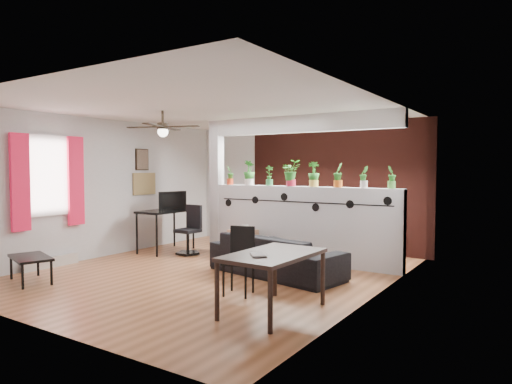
% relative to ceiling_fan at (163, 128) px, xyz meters
% --- Properties ---
extents(room_shell, '(6.30, 7.10, 2.90)m').
position_rel_ceiling_fan_xyz_m(room_shell, '(0.80, 0.30, -1.01)').
color(room_shell, brown).
rests_on(room_shell, ground).
extents(partition_wall, '(3.60, 0.18, 1.35)m').
position_rel_ceiling_fan_xyz_m(partition_wall, '(1.60, 1.80, -1.64)').
color(partition_wall, '#BCBCC1').
rests_on(partition_wall, ground).
extents(ceiling_header, '(3.60, 0.18, 0.30)m').
position_rel_ceiling_fan_xyz_m(ceiling_header, '(1.60, 1.80, 0.14)').
color(ceiling_header, silver).
rests_on(ceiling_header, room_shell).
extents(pier_column, '(0.22, 0.20, 2.60)m').
position_rel_ceiling_fan_xyz_m(pier_column, '(-0.31, 1.80, -1.01)').
color(pier_column, '#BCBCC1').
rests_on(pier_column, ground).
extents(brick_panel, '(3.90, 0.05, 2.60)m').
position_rel_ceiling_fan_xyz_m(brick_panel, '(1.60, 3.27, -1.01)').
color(brick_panel, '#94362B').
rests_on(brick_panel, ground).
extents(vine_decal, '(3.31, 0.01, 0.30)m').
position_rel_ceiling_fan_xyz_m(vine_decal, '(1.60, 1.70, -1.23)').
color(vine_decal, black).
rests_on(vine_decal, partition_wall).
extents(window_assembly, '(0.09, 1.30, 1.55)m').
position_rel_ceiling_fan_xyz_m(window_assembly, '(-1.76, -0.90, -0.81)').
color(window_assembly, white).
rests_on(window_assembly, room_shell).
extents(baseboard_heater, '(0.08, 1.00, 0.18)m').
position_rel_ceiling_fan_xyz_m(baseboard_heater, '(-1.74, -0.90, -2.22)').
color(baseboard_heater, silver).
rests_on(baseboard_heater, ground).
extents(corkboard, '(0.03, 0.60, 0.45)m').
position_rel_ceiling_fan_xyz_m(corkboard, '(-1.78, 1.25, -0.96)').
color(corkboard, olive).
rests_on(corkboard, room_shell).
extents(framed_art, '(0.03, 0.34, 0.44)m').
position_rel_ceiling_fan_xyz_m(framed_art, '(-1.78, 1.20, -0.46)').
color(framed_art, '#8C7259').
rests_on(framed_art, room_shell).
extents(ceiling_fan, '(1.19, 1.19, 0.43)m').
position_rel_ceiling_fan_xyz_m(ceiling_fan, '(0.00, 0.00, 0.00)').
color(ceiling_fan, black).
rests_on(ceiling_fan, room_shell).
extents(potted_plant_0, '(0.15, 0.19, 0.37)m').
position_rel_ceiling_fan_xyz_m(potted_plant_0, '(0.02, 1.80, -0.77)').
color(potted_plant_0, red).
rests_on(potted_plant_0, partition_wall).
extents(potted_plant_1, '(0.25, 0.21, 0.47)m').
position_rel_ceiling_fan_xyz_m(potted_plant_1, '(0.47, 1.80, -0.72)').
color(potted_plant_1, white).
rests_on(potted_plant_1, partition_wall).
extents(potted_plant_2, '(0.22, 0.19, 0.38)m').
position_rel_ceiling_fan_xyz_m(potted_plant_2, '(0.92, 1.80, -0.76)').
color(potted_plant_2, '#318846').
rests_on(potted_plant_2, partition_wall).
extents(potted_plant_3, '(0.31, 0.31, 0.47)m').
position_rel_ceiling_fan_xyz_m(potted_plant_3, '(1.37, 1.80, -0.72)').
color(potted_plant_3, '#B51D36').
rests_on(potted_plant_3, partition_wall).
extents(potted_plant_4, '(0.28, 0.26, 0.44)m').
position_rel_ceiling_fan_xyz_m(potted_plant_4, '(1.83, 1.80, -0.73)').
color(potted_plant_4, gold).
rests_on(potted_plant_4, partition_wall).
extents(potted_plant_5, '(0.17, 0.21, 0.41)m').
position_rel_ceiling_fan_xyz_m(potted_plant_5, '(2.28, 1.80, -0.75)').
color(potted_plant_5, orange).
rests_on(potted_plant_5, partition_wall).
extents(potted_plant_6, '(0.22, 0.22, 0.36)m').
position_rel_ceiling_fan_xyz_m(potted_plant_6, '(2.73, 1.80, -0.77)').
color(potted_plant_6, silver).
rests_on(potted_plant_6, partition_wall).
extents(potted_plant_7, '(0.14, 0.17, 0.36)m').
position_rel_ceiling_fan_xyz_m(potted_plant_7, '(3.18, 1.80, -0.77)').
color(potted_plant_7, '#499235').
rests_on(potted_plant_7, partition_wall).
extents(sofa, '(2.20, 1.19, 0.61)m').
position_rel_ceiling_fan_xyz_m(sofa, '(1.72, 0.70, -2.01)').
color(sofa, black).
rests_on(sofa, ground).
extents(cube_shelf, '(0.50, 0.47, 0.54)m').
position_rel_ceiling_fan_xyz_m(cube_shelf, '(0.56, 1.46, -2.04)').
color(cube_shelf, tan).
rests_on(cube_shelf, ground).
extents(cup, '(0.15, 0.15, 0.10)m').
position_rel_ceiling_fan_xyz_m(cup, '(0.61, 1.46, -1.72)').
color(cup, gray).
rests_on(cup, cube_shelf).
extents(computer_desk, '(0.63, 1.17, 0.84)m').
position_rel_ceiling_fan_xyz_m(computer_desk, '(-1.19, 1.26, -1.56)').
color(computer_desk, black).
rests_on(computer_desk, ground).
extents(monitor, '(0.36, 0.14, 0.20)m').
position_rel_ceiling_fan_xyz_m(monitor, '(-1.19, 1.41, -1.38)').
color(monitor, black).
rests_on(monitor, computer_desk).
extents(office_chair, '(0.49, 0.49, 0.94)m').
position_rel_ceiling_fan_xyz_m(office_chair, '(-0.55, 1.26, -1.90)').
color(office_chair, black).
rests_on(office_chair, ground).
extents(dining_table, '(0.80, 1.29, 0.70)m').
position_rel_ceiling_fan_xyz_m(dining_table, '(2.62, -0.91, -1.69)').
color(dining_table, black).
rests_on(dining_table, ground).
extents(book, '(0.27, 0.27, 0.02)m').
position_rel_ceiling_fan_xyz_m(book, '(2.52, -1.21, -1.61)').
color(book, gray).
rests_on(book, dining_table).
extents(folding_chair, '(0.44, 0.44, 0.90)m').
position_rel_ceiling_fan_xyz_m(folding_chair, '(1.85, -0.45, -1.79)').
color(folding_chair, black).
rests_on(folding_chair, ground).
extents(coffee_table, '(0.92, 0.68, 0.38)m').
position_rel_ceiling_fan_xyz_m(coffee_table, '(-1.08, -1.65, -1.97)').
color(coffee_table, black).
rests_on(coffee_table, ground).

